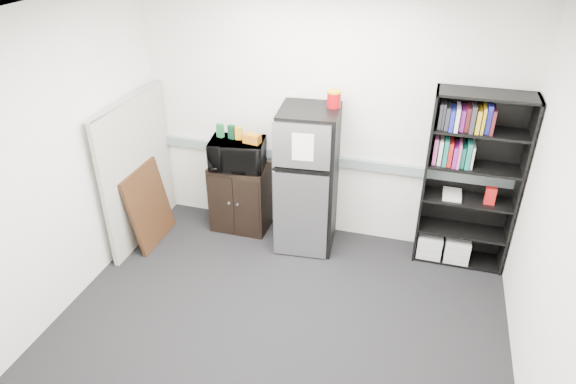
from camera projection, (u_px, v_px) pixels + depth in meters
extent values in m
plane|color=black|center=(276.00, 331.00, 4.59)|extent=(4.00, 4.00, 0.00)
cube|color=white|center=(325.00, 120.00, 5.38)|extent=(4.00, 0.02, 2.70)
cube|color=white|center=(559.00, 245.00, 3.43)|extent=(0.02, 3.50, 2.70)
cube|color=white|center=(53.00, 168.00, 4.40)|extent=(0.02, 3.50, 2.70)
cube|color=white|center=(271.00, 19.00, 3.25)|extent=(4.00, 3.50, 0.02)
cube|color=gray|center=(323.00, 160.00, 5.57)|extent=(3.92, 0.05, 0.10)
cube|color=white|center=(293.00, 99.00, 5.36)|extent=(0.14, 0.00, 0.10)
cube|color=black|center=(425.00, 177.00, 5.16)|extent=(0.02, 0.34, 1.85)
cube|color=black|center=(518.00, 189.00, 4.95)|extent=(0.02, 0.34, 1.85)
cube|color=black|center=(470.00, 176.00, 5.19)|extent=(0.90, 0.02, 1.85)
cube|color=black|center=(488.00, 94.00, 4.61)|extent=(0.90, 0.34, 0.02)
cube|color=black|center=(455.00, 257.00, 5.51)|extent=(0.85, 0.32, 0.03)
cube|color=black|center=(461.00, 230.00, 5.33)|extent=(0.85, 0.32, 0.03)
cube|color=black|center=(467.00, 199.00, 5.15)|extent=(0.85, 0.32, 0.02)
cube|color=black|center=(474.00, 167.00, 4.97)|extent=(0.85, 0.32, 0.02)
cube|color=black|center=(481.00, 131.00, 4.78)|extent=(0.85, 0.32, 0.02)
cube|color=silver|center=(430.00, 243.00, 5.50)|extent=(0.25, 0.30, 0.25)
cube|color=silver|center=(457.00, 247.00, 5.43)|extent=(0.25, 0.30, 0.25)
cube|color=#A49D91|center=(138.00, 171.00, 5.55)|extent=(0.05, 1.30, 1.60)
cube|color=#B2B2B7|center=(126.00, 100.00, 5.15)|extent=(0.06, 1.30, 0.02)
cube|color=black|center=(240.00, 197.00, 5.86)|extent=(0.64, 0.40, 0.79)
cube|color=black|center=(221.00, 204.00, 5.73)|extent=(0.29, 0.01, 0.70)
cube|color=black|center=(247.00, 208.00, 5.66)|extent=(0.29, 0.01, 0.70)
cylinder|color=#B2B2B7|center=(229.00, 203.00, 5.67)|extent=(0.02, 0.02, 0.02)
cylinder|color=#B2B2B7|center=(237.00, 205.00, 5.65)|extent=(0.02, 0.02, 0.02)
imported|color=black|center=(237.00, 154.00, 5.57)|extent=(0.64, 0.48, 0.32)
cube|color=#1A5E32|center=(220.00, 131.00, 5.53)|extent=(0.08, 0.07, 0.15)
cube|color=#0C3520|center=(232.00, 132.00, 5.50)|extent=(0.08, 0.07, 0.15)
cube|color=orange|center=(239.00, 133.00, 5.48)|extent=(0.08, 0.06, 0.14)
cube|color=#BF6913|center=(252.00, 138.00, 5.41)|extent=(0.19, 0.13, 0.10)
cube|color=black|center=(308.00, 181.00, 5.41)|extent=(0.64, 0.64, 1.56)
cube|color=#B2B2B7|center=(301.00, 147.00, 4.90)|extent=(0.57, 0.07, 0.47)
cube|color=#B2B2B7|center=(300.00, 217.00, 5.29)|extent=(0.57, 0.07, 1.00)
cube|color=black|center=(300.00, 172.00, 5.02)|extent=(0.57, 0.06, 0.03)
cube|color=white|center=(303.00, 147.00, 4.88)|extent=(0.21, 0.02, 0.28)
cube|color=black|center=(310.00, 110.00, 5.02)|extent=(0.64, 0.64, 0.02)
cylinder|color=#A6070E|center=(334.00, 99.00, 5.03)|extent=(0.14, 0.14, 0.17)
cylinder|color=gold|center=(334.00, 90.00, 4.98)|extent=(0.14, 0.14, 0.02)
cube|color=#311E0D|center=(149.00, 206.00, 5.62)|extent=(0.20, 0.68, 0.87)
cube|color=beige|center=(151.00, 206.00, 5.62)|extent=(0.14, 0.58, 0.74)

